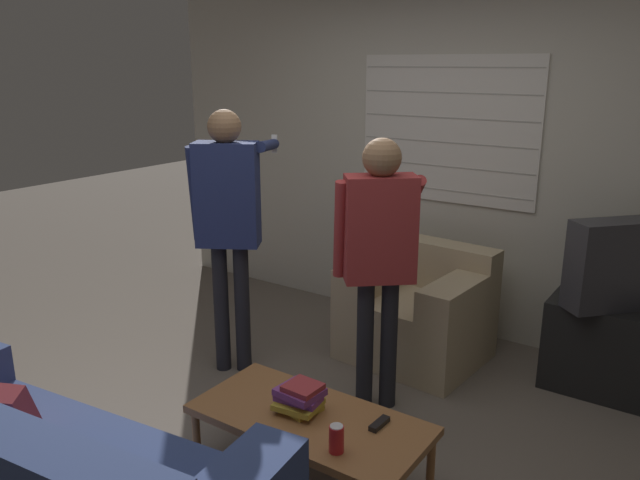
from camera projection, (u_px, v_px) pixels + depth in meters
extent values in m
plane|color=#665B51|center=(285.00, 446.00, 3.38)|extent=(16.00, 16.00, 0.00)
cube|color=#BCB7A8|center=(448.00, 164.00, 4.65)|extent=(5.20, 0.06, 2.55)
cube|color=silver|center=(447.00, 130.00, 4.55)|extent=(1.37, 0.02, 1.06)
cube|color=#A4A099|center=(443.00, 190.00, 4.66)|extent=(1.34, 0.00, 0.01)
cube|color=#A4A099|center=(444.00, 166.00, 4.61)|extent=(1.34, 0.00, 0.01)
cube|color=#A4A099|center=(446.00, 142.00, 4.56)|extent=(1.34, 0.00, 0.01)
cube|color=#A4A099|center=(447.00, 118.00, 4.51)|extent=(1.34, 0.00, 0.01)
cube|color=#A4A099|center=(448.00, 93.00, 4.46)|extent=(1.34, 0.00, 0.01)
cube|color=#A4A099|center=(450.00, 67.00, 4.42)|extent=(1.34, 0.00, 0.01)
cube|color=tan|center=(415.00, 327.00, 4.35)|extent=(0.95, 0.84, 0.45)
cube|color=tan|center=(437.00, 264.00, 4.46)|extent=(0.91, 0.27, 0.33)
cube|color=tan|center=(460.00, 294.00, 4.06)|extent=(0.30, 0.79, 0.20)
cube|color=tan|center=(377.00, 274.00, 4.46)|extent=(0.30, 0.79, 0.20)
cube|color=brown|center=(310.00, 420.00, 2.97)|extent=(1.14, 0.55, 0.04)
cylinder|color=brown|center=(257.00, 401.00, 3.50)|extent=(0.04, 0.04, 0.34)
cylinder|color=brown|center=(431.00, 468.00, 2.92)|extent=(0.04, 0.04, 0.34)
cylinder|color=brown|center=(197.00, 442.00, 3.13)|extent=(0.04, 0.04, 0.34)
cube|color=black|center=(619.00, 349.00, 3.87)|extent=(0.85, 0.47, 0.58)
cube|color=#2D2D33|center=(632.00, 263.00, 3.71)|extent=(0.68, 0.72, 0.54)
cube|color=#3D4738|center=(620.00, 258.00, 3.81)|extent=(0.47, 0.51, 0.44)
cylinder|color=black|center=(221.00, 308.00, 4.13)|extent=(0.10, 0.10, 0.88)
cylinder|color=black|center=(242.00, 309.00, 4.12)|extent=(0.10, 0.10, 0.88)
cube|color=navy|center=(227.00, 195.00, 3.91)|extent=(0.44, 0.37, 0.66)
sphere|color=#846042|center=(224.00, 127.00, 3.80)|extent=(0.21, 0.21, 0.21)
cylinder|color=navy|center=(195.00, 194.00, 3.97)|extent=(0.14, 0.18, 0.63)
cylinder|color=navy|center=(268.00, 145.00, 4.12)|extent=(0.38, 0.58, 0.13)
cube|color=white|center=(274.00, 144.00, 4.43)|extent=(0.05, 0.05, 0.13)
cylinder|color=black|center=(365.00, 345.00, 3.67)|extent=(0.10, 0.10, 0.81)
cylinder|color=black|center=(389.00, 344.00, 3.69)|extent=(0.10, 0.10, 0.81)
cube|color=maroon|center=(380.00, 229.00, 3.49)|extent=(0.43, 0.41, 0.60)
sphere|color=#846042|center=(382.00, 158.00, 3.38)|extent=(0.22, 0.22, 0.22)
cylinder|color=maroon|center=(340.00, 230.00, 3.51)|extent=(0.15, 0.16, 0.58)
cylinder|color=maroon|center=(410.00, 203.00, 3.70)|extent=(0.37, 0.42, 0.41)
cube|color=white|center=(401.00, 223.00, 3.96)|extent=(0.09, 0.10, 0.12)
cube|color=gold|center=(301.00, 407.00, 3.02)|extent=(0.20, 0.20, 0.03)
cube|color=gold|center=(298.00, 404.00, 3.00)|extent=(0.23, 0.20, 0.03)
cube|color=#75387F|center=(298.00, 398.00, 3.00)|extent=(0.23, 0.15, 0.03)
cube|color=#75387F|center=(300.00, 392.00, 2.99)|extent=(0.22, 0.19, 0.03)
cube|color=maroon|center=(303.00, 387.00, 2.97)|extent=(0.17, 0.16, 0.03)
cylinder|color=red|center=(336.00, 439.00, 2.68)|extent=(0.07, 0.07, 0.12)
cylinder|color=silver|center=(336.00, 426.00, 2.66)|extent=(0.06, 0.06, 0.00)
cube|color=black|center=(379.00, 424.00, 2.88)|extent=(0.05, 0.13, 0.02)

